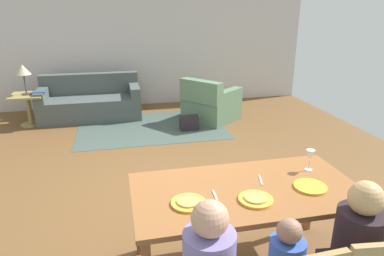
# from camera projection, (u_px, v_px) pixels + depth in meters

# --- Properties ---
(ground_plane) EXTENTS (7.13, 6.49, 0.02)m
(ground_plane) POSITION_uv_depth(u_px,v_px,m) (170.00, 165.00, 4.81)
(ground_plane) COLOR brown
(back_wall) EXTENTS (7.13, 0.10, 2.70)m
(back_wall) POSITION_uv_depth(u_px,v_px,m) (144.00, 42.00, 7.39)
(back_wall) COLOR silver
(back_wall) RESTS_ON ground_plane
(dining_table) EXTENTS (1.75, 0.90, 0.76)m
(dining_table) POSITION_uv_depth(u_px,v_px,m) (246.00, 197.00, 2.68)
(dining_table) COLOR #93592D
(dining_table) RESTS_ON ground_plane
(plate_near_man) EXTENTS (0.25, 0.25, 0.02)m
(plate_near_man) POSITION_uv_depth(u_px,v_px,m) (188.00, 203.00, 2.44)
(plate_near_man) COLOR yellow
(plate_near_man) RESTS_ON dining_table
(pizza_near_man) EXTENTS (0.17, 0.17, 0.01)m
(pizza_near_man) POSITION_uv_depth(u_px,v_px,m) (188.00, 201.00, 2.44)
(pizza_near_man) COLOR #E19851
(pizza_near_man) RESTS_ON plate_near_man
(plate_near_child) EXTENTS (0.25, 0.25, 0.02)m
(plate_near_child) POSITION_uv_depth(u_px,v_px,m) (256.00, 199.00, 2.49)
(plate_near_child) COLOR yellow
(plate_near_child) RESTS_ON dining_table
(pizza_near_child) EXTENTS (0.17, 0.17, 0.01)m
(pizza_near_child) POSITION_uv_depth(u_px,v_px,m) (256.00, 198.00, 2.48)
(pizza_near_child) COLOR tan
(pizza_near_child) RESTS_ON plate_near_child
(plate_near_woman) EXTENTS (0.25, 0.25, 0.02)m
(plate_near_woman) POSITION_uv_depth(u_px,v_px,m) (310.00, 187.00, 2.66)
(plate_near_woman) COLOR yellow
(plate_near_woman) RESTS_ON dining_table
(wine_glass) EXTENTS (0.07, 0.07, 0.19)m
(wine_glass) POSITION_uv_depth(u_px,v_px,m) (310.00, 156.00, 2.91)
(wine_glass) COLOR silver
(wine_glass) RESTS_ON dining_table
(fork) EXTENTS (0.03, 0.15, 0.01)m
(fork) POSITION_uv_depth(u_px,v_px,m) (215.00, 195.00, 2.55)
(fork) COLOR silver
(fork) RESTS_ON dining_table
(knife) EXTENTS (0.06, 0.17, 0.01)m
(knife) POSITION_uv_depth(u_px,v_px,m) (260.00, 180.00, 2.78)
(knife) COLOR silver
(knife) RESTS_ON dining_table
(area_rug) EXTENTS (2.60, 1.80, 0.01)m
(area_rug) POSITION_uv_depth(u_px,v_px,m) (151.00, 127.00, 6.29)
(area_rug) COLOR #404F48
(area_rug) RESTS_ON ground_plane
(couch) EXTENTS (1.89, 0.86, 0.82)m
(couch) POSITION_uv_depth(u_px,v_px,m) (91.00, 102.00, 6.76)
(couch) COLOR #485050
(couch) RESTS_ON ground_plane
(armchair) EXTENTS (1.20, 1.20, 0.82)m
(armchair) POSITION_uv_depth(u_px,v_px,m) (210.00, 104.00, 6.58)
(armchair) COLOR #5B7B5B
(armchair) RESTS_ON ground_plane
(side_table) EXTENTS (0.56, 0.56, 0.58)m
(side_table) POSITION_uv_depth(u_px,v_px,m) (29.00, 105.00, 6.27)
(side_table) COLOR #9B894D
(side_table) RESTS_ON ground_plane
(table_lamp) EXTENTS (0.26, 0.26, 0.54)m
(table_lamp) POSITION_uv_depth(u_px,v_px,m) (23.00, 71.00, 6.06)
(table_lamp) COLOR #454036
(table_lamp) RESTS_ON side_table
(book_lower) EXTENTS (0.22, 0.16, 0.03)m
(book_lower) POSITION_uv_depth(u_px,v_px,m) (38.00, 93.00, 6.22)
(book_lower) COLOR #A33A38
(book_lower) RESTS_ON side_table
(book_upper) EXTENTS (0.22, 0.16, 0.03)m
(book_upper) POSITION_uv_depth(u_px,v_px,m) (39.00, 92.00, 6.20)
(book_upper) COLOR #2B507E
(book_upper) RESTS_ON book_lower
(handbag) EXTENTS (0.32, 0.16, 0.26)m
(handbag) POSITION_uv_depth(u_px,v_px,m) (189.00, 123.00, 6.11)
(handbag) COLOR #261F26
(handbag) RESTS_ON ground_plane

